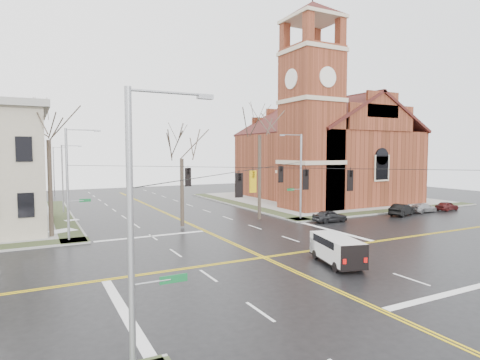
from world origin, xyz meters
name	(u,v)px	position (x,y,z in m)	size (l,w,h in m)	color
ground	(264,257)	(0.00, 0.00, 0.00)	(120.00, 120.00, 0.00)	black
sidewalks	(264,256)	(0.00, 0.00, 0.08)	(80.00, 80.00, 0.17)	gray
road_markings	(264,257)	(0.00, 0.00, 0.01)	(100.00, 100.00, 0.01)	gold
church	(320,144)	(24.76, 24.78, 8.43)	(24.28, 27.48, 27.50)	#5E2B18
signal_pole_ne	(299,174)	(11.32, 11.50, 4.95)	(2.75, 0.22, 9.00)	gray
signal_pole_nw	(70,181)	(-11.32, 11.50, 4.95)	(2.75, 0.22, 9.00)	gray
signal_pole_sw	(137,230)	(-11.32, -11.50, 4.95)	(2.75, 0.22, 9.00)	gray
span_wires	(264,168)	(0.00, 0.00, 6.20)	(23.02, 23.02, 0.03)	black
traffic_signals	(269,179)	(0.00, -0.67, 5.45)	(8.21, 8.26, 1.30)	black
streetlight_north_a	(64,176)	(-10.65, 28.00, 4.47)	(2.30, 0.20, 8.00)	gray
streetlight_north_b	(55,169)	(-10.65, 48.00, 4.47)	(2.30, 0.20, 8.00)	gray
cargo_van	(335,248)	(3.33, -3.48, 1.06)	(2.95, 4.99, 1.79)	white
parked_car_a	(330,216)	(13.29, 8.83, 0.63)	(1.50, 3.73, 1.27)	black
parked_car_b	(402,210)	(23.39, 8.33, 0.68)	(1.43, 4.10, 1.35)	black
parked_car_c	(423,208)	(27.76, 8.89, 0.56)	(1.56, 3.83, 1.11)	#9B9B9D
parked_car_d	(447,206)	(31.66, 8.55, 0.57)	(1.35, 3.36, 1.14)	#4E1616
tree_nw_far	(48,133)	(-12.67, 13.72, 8.81)	(4.00, 4.00, 12.19)	#362B22
tree_nw_near	(182,154)	(-1.31, 13.00, 7.06)	(4.00, 4.00, 9.72)	#362B22
tree_ne	(260,130)	(7.38, 13.20, 9.61)	(4.00, 4.00, 13.32)	#362B22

